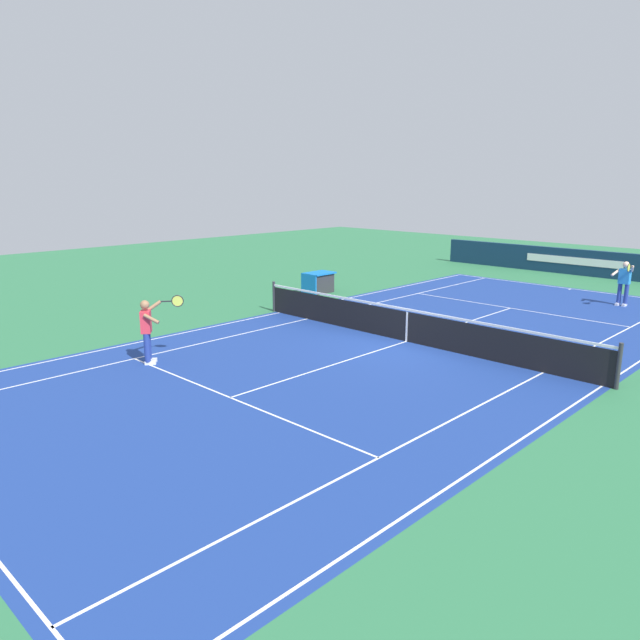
{
  "coord_description": "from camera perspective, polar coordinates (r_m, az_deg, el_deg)",
  "views": [
    {
      "loc": [
        13.78,
        9.9,
        4.62
      ],
      "look_at": [
        2.54,
        -1.05,
        0.9
      ],
      "focal_mm": 33.56,
      "sensor_mm": 36.0,
      "label": 1
    }
  ],
  "objects": [
    {
      "name": "ground_plane",
      "position": [
        17.58,
        8.24,
        -2.04
      ],
      "size": [
        60.0,
        60.0,
        0.0
      ],
      "primitive_type": "plane",
      "color": "#2D7247"
    },
    {
      "name": "court_slab",
      "position": [
        17.58,
        8.24,
        -2.03
      ],
      "size": [
        24.2,
        11.4,
        0.0
      ],
      "primitive_type": "cube",
      "color": "navy",
      "rests_on": "ground_plane"
    },
    {
      "name": "court_line_markings",
      "position": [
        17.58,
        8.24,
        -2.02
      ],
      "size": [
        23.85,
        11.05,
        0.01
      ],
      "color": "white",
      "rests_on": "ground_plane"
    },
    {
      "name": "tennis_net",
      "position": [
        17.46,
        8.3,
        -0.48
      ],
      "size": [
        0.1,
        11.7,
        1.08
      ],
      "color": "#2D2D33",
      "rests_on": "ground_plane"
    },
    {
      "name": "stadium_barrier",
      "position": [
        31.54,
        25.66,
        4.76
      ],
      "size": [
        0.26,
        17.0,
        1.26
      ],
      "color": "#112D4C",
      "rests_on": "ground_plane"
    },
    {
      "name": "tennis_player_near",
      "position": [
        15.76,
        -16.1,
        -0.74
      ],
      "size": [
        1.17,
        0.75,
        1.7
      ],
      "color": "navy",
      "rests_on": "ground_plane"
    },
    {
      "name": "tennis_player_far",
      "position": [
        24.82,
        27.01,
        3.33
      ],
      "size": [
        1.06,
        0.78,
        1.7
      ],
      "color": "navy",
      "rests_on": "ground_plane"
    },
    {
      "name": "tennis_ball",
      "position": [
        20.77,
        7.84,
        0.46
      ],
      "size": [
        0.07,
        0.07,
        0.07
      ],
      "primitive_type": "sphere",
      "color": "#CCE01E",
      "rests_on": "ground_plane"
    },
    {
      "name": "equipment_cart_tarped",
      "position": [
        24.74,
        -0.15,
        3.61
      ],
      "size": [
        1.25,
        0.84,
        0.85
      ],
      "color": "#2D2D33",
      "rests_on": "ground_plane"
    }
  ]
}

